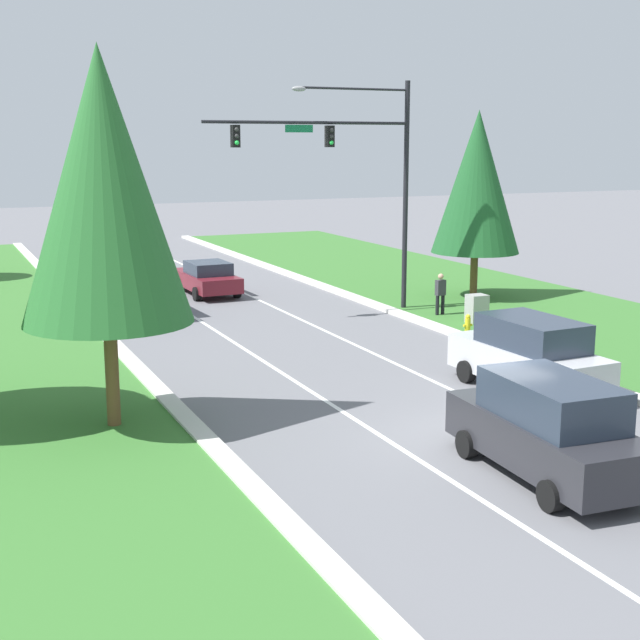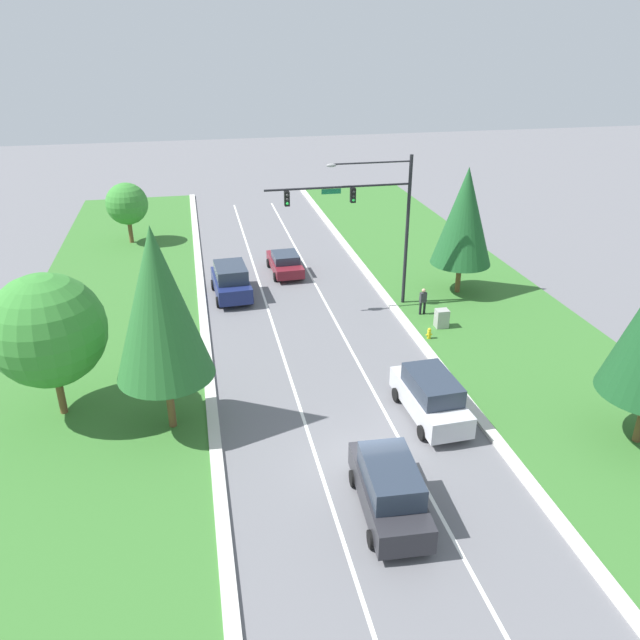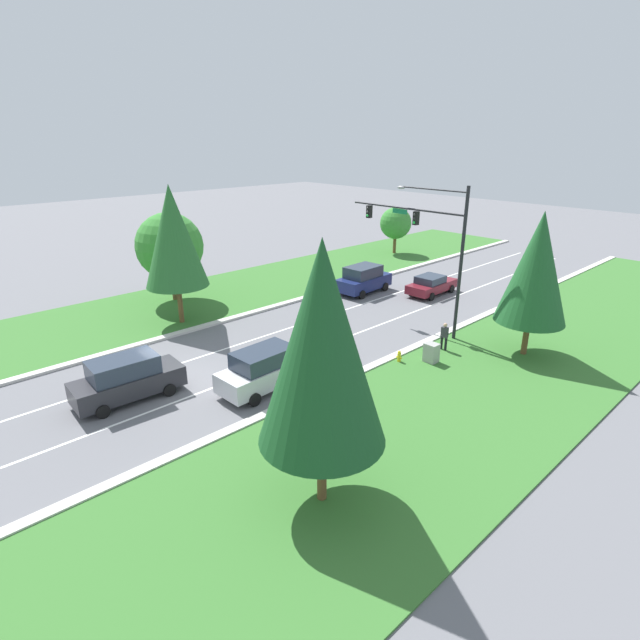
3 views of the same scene
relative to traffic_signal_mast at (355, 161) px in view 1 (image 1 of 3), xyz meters
The scene contains 14 objects.
ground_plane 16.59m from the traffic_signal_mast, 105.62° to the right, with size 160.00×160.00×0.00m, color slate.
curb_strip_left 18.80m from the traffic_signal_mast, 123.36° to the right, with size 0.50×90.00×0.15m.
lane_stripe_inner_left 17.13m from the traffic_signal_mast, 111.82° to the right, with size 0.14×81.00×0.01m.
lane_stripe_inner_right 16.23m from the traffic_signal_mast, 99.03° to the right, with size 0.14×81.00×0.01m.
traffic_signal_mast is the anchor object (origin of this frame).
charcoal_suv 18.43m from the traffic_signal_mast, 103.38° to the right, with size 2.28×5.02×2.09m.
silver_suv 12.97m from the traffic_signal_mast, 92.78° to the right, with size 2.25×4.93×2.05m.
navy_suv 9.85m from the traffic_signal_mast, 158.01° to the left, with size 2.43×4.73×2.11m.
burgundy_sedan 9.33m from the traffic_signal_mast, 121.07° to the left, with size 2.16×4.56×1.49m.
utility_cabinet 7.34m from the traffic_signal_mast, 49.19° to the right, with size 0.70×0.60×1.12m.
pedestrian 6.05m from the traffic_signal_mast, 34.21° to the right, with size 0.40×0.26×1.69m.
fire_hydrant 7.79m from the traffic_signal_mast, 67.61° to the right, with size 0.34×0.20×0.70m.
conifer_near_right_tree 6.34m from the traffic_signal_mast, ahead, with size 3.73×3.73×7.99m.
conifer_mid_left_tree 15.58m from the traffic_signal_mast, 137.53° to the right, with size 3.93×3.93×8.85m.
Camera 1 is at (-11.09, -16.16, 6.72)m, focal length 50.00 mm.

